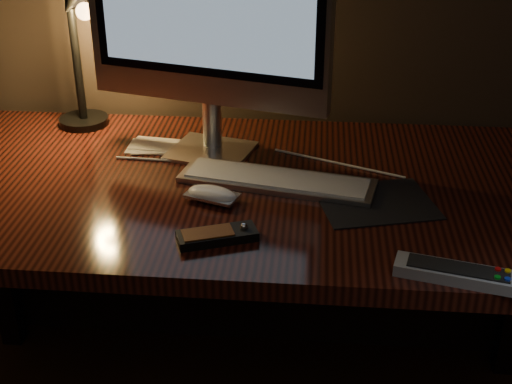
# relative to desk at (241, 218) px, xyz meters

# --- Properties ---
(desk) EXTENTS (1.60, 0.75, 0.75)m
(desk) POSITION_rel_desk_xyz_m (0.00, 0.00, 0.00)
(desk) COLOR #3E150E
(desk) RESTS_ON ground
(monitor) EXTENTS (0.55, 0.20, 0.59)m
(monitor) POSITION_rel_desk_xyz_m (-0.08, 0.07, 0.48)
(monitor) COLOR silver
(monitor) RESTS_ON desk
(keyboard) EXTENTS (0.44, 0.20, 0.02)m
(keyboard) POSITION_rel_desk_xyz_m (0.09, -0.07, 0.14)
(keyboard) COLOR silver
(keyboard) RESTS_ON desk
(mousepad) EXTENTS (0.27, 0.24, 0.00)m
(mousepad) POSITION_rel_desk_xyz_m (0.30, -0.14, 0.13)
(mousepad) COLOR black
(mousepad) RESTS_ON desk
(mouse) EXTENTS (0.12, 0.09, 0.02)m
(mouse) POSITION_rel_desk_xyz_m (-0.04, -0.16, 0.14)
(mouse) COLOR white
(mouse) RESTS_ON desk
(media_remote) EXTENTS (0.16, 0.10, 0.03)m
(media_remote) POSITION_rel_desk_xyz_m (-0.01, -0.31, 0.14)
(media_remote) COLOR black
(media_remote) RESTS_ON desk
(tv_remote) EXTENTS (0.22, 0.10, 0.03)m
(tv_remote) POSITION_rel_desk_xyz_m (0.42, -0.41, 0.14)
(tv_remote) COLOR #96989C
(tv_remote) RESTS_ON desk
(papers) EXTENTS (0.13, 0.09, 0.01)m
(papers) POSITION_rel_desk_xyz_m (-0.22, 0.10, 0.13)
(papers) COLOR white
(papers) RESTS_ON desk
(desk_lamp) EXTENTS (0.20, 0.22, 0.43)m
(desk_lamp) POSITION_rel_desk_xyz_m (-0.41, 0.19, 0.42)
(desk_lamp) COLOR black
(desk_lamp) RESTS_ON desk
(cable) EXTENTS (0.64, 0.18, 0.01)m
(cable) POSITION_rel_desk_xyz_m (0.05, 0.02, 0.13)
(cable) COLOR white
(cable) RESTS_ON desk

